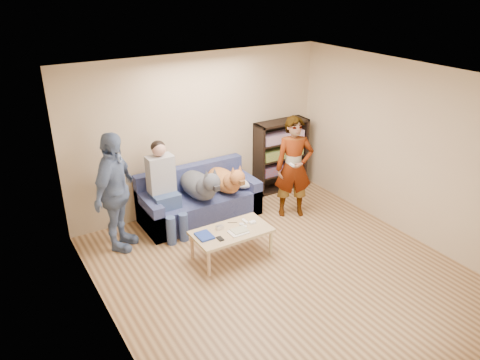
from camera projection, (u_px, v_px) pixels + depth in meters
ground at (287, 276)px, 6.25m from camera, size 5.00×5.00×0.00m
ceiling at (296, 82)px, 5.19m from camera, size 5.00×5.00×0.00m
wall_back at (199, 133)px, 7.67m from camera, size 4.50×0.00×4.50m
wall_front at (478, 301)px, 3.77m from camera, size 4.50×0.00×4.50m
wall_left at (110, 238)px, 4.65m from camera, size 0.00×5.00×5.00m
wall_right at (415, 154)px, 6.79m from camera, size 0.00×5.00×5.00m
blanket at (245, 182)px, 7.80m from camera, size 0.43×0.37×0.15m
person_standing_right at (294, 167)px, 7.52m from camera, size 0.73×0.63×1.68m
person_standing_left at (115, 193)px, 6.56m from camera, size 1.02×1.05×1.77m
held_controller at (292, 165)px, 7.20m from camera, size 0.05×0.12×0.03m
notebook_blue at (204, 236)px, 6.37m from camera, size 0.20×0.26×0.03m
papers at (238, 232)px, 6.47m from camera, size 0.26×0.20×0.02m
magazine at (239, 230)px, 6.49m from camera, size 0.22×0.17×0.01m
camera_silver at (220, 227)px, 6.55m from camera, size 0.11×0.06×0.05m
controller_a at (245, 221)px, 6.73m from camera, size 0.04×0.13×0.03m
controller_b at (252, 222)px, 6.70m from camera, size 0.09×0.06×0.03m
headphone_cup_a at (244, 227)px, 6.60m from camera, size 0.07×0.07×0.02m
headphone_cup_b at (242, 224)px, 6.66m from camera, size 0.07×0.07×0.02m
pen_orange at (236, 236)px, 6.39m from camera, size 0.13×0.06×0.01m
pen_black at (232, 223)px, 6.72m from camera, size 0.13×0.08×0.01m
wallet at (220, 239)px, 6.31m from camera, size 0.07×0.12×0.02m
sofa at (199, 201)px, 7.65m from camera, size 1.90×0.85×0.82m
person_seated at (164, 185)px, 7.06m from camera, size 0.40×0.73×1.47m
dog_gray at (200, 185)px, 7.35m from camera, size 0.44×1.26×0.64m
dog_tan at (226, 180)px, 7.58m from camera, size 0.40×1.16×0.58m
coffee_table at (232, 233)px, 6.54m from camera, size 1.10×0.60×0.42m
bookshelf at (280, 154)px, 8.53m from camera, size 1.00×0.34×1.30m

